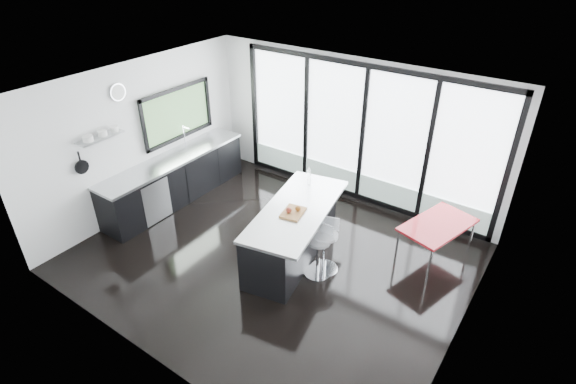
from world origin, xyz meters
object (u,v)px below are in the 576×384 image
Objects in this scene: island at (292,231)px; bar_stool_far at (325,252)px; bar_stool_near at (318,257)px; red_table at (435,241)px.

bar_stool_far is at bearing -2.78° from island.
bar_stool_far is (0.03, 0.14, 0.02)m from bar_stool_near.
bar_stool_near is at bearing -16.18° from island.
red_table is (1.35, 1.44, -0.00)m from bar_stool_near.
red_table is (1.95, 1.27, -0.14)m from island.
island is at bearing 161.00° from bar_stool_far.
bar_stool_near is (0.60, -0.18, -0.14)m from island.
island is 0.64m from bar_stool_near.
bar_stool_near is 0.54× the size of red_table.
red_table is (1.31, 1.30, -0.02)m from bar_stool_far.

